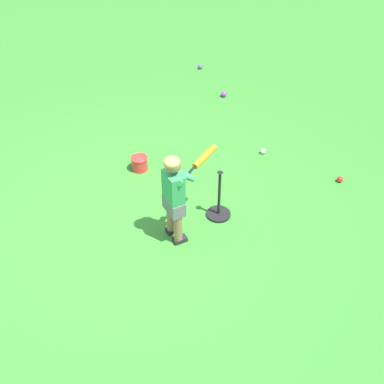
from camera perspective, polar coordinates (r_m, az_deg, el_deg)
ground_plane at (r=6.03m, az=-6.34°, el=-3.80°), size 40.00×40.00×0.00m
child_batter at (r=5.46m, az=-1.75°, el=0.20°), size 0.32×0.78×1.08m
play_ball_far_left at (r=6.84m, az=15.56°, el=1.33°), size 0.08×0.08×0.08m
play_ball_near_batter at (r=7.14m, az=7.63°, el=4.35°), size 0.07×0.07×0.07m
play_ball_behind_batter at (r=8.37m, az=3.42°, el=10.42°), size 0.09×0.09×0.09m
play_ball_far_right at (r=9.20m, az=0.88°, el=13.27°), size 0.07×0.07×0.07m
batting_tee at (r=6.08m, az=2.87°, el=-1.75°), size 0.28×0.28×0.62m
toy_bucket at (r=6.79m, az=-5.65°, el=3.11°), size 0.22×0.22×0.19m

